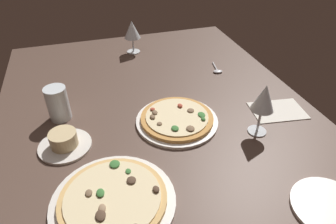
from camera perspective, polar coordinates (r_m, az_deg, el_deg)
dining_table at (r=105.38cm, az=-1.63°, el=-1.68°), size 150.00×110.00×4.00cm
pizza_main at (r=100.82cm, az=1.71°, el=-1.38°), size 27.60×27.60×3.40cm
pizza_side at (r=78.47cm, az=-10.37°, el=-16.06°), size 31.23×31.23×3.38cm
ramekin_on_saucer at (r=96.05cm, az=-19.13°, el=-5.34°), size 15.95×15.95×5.40cm
wine_glass_far at (r=146.37cm, az=-6.84°, el=15.09°), size 7.66×7.66×15.38cm
wine_glass_near at (r=94.56cm, az=17.77°, el=2.38°), size 7.09×7.09×17.49cm
water_glass at (r=106.93cm, az=-20.14°, el=1.32°), size 7.23×7.23×11.75cm
side_plate at (r=86.46cm, az=28.39°, el=-15.64°), size 18.76×18.76×0.90cm
paper_menu at (r=113.52cm, az=20.08°, el=0.27°), size 15.10×19.93×0.30cm
spoon at (r=133.48cm, az=9.31°, el=7.85°), size 10.46×4.42×1.00cm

